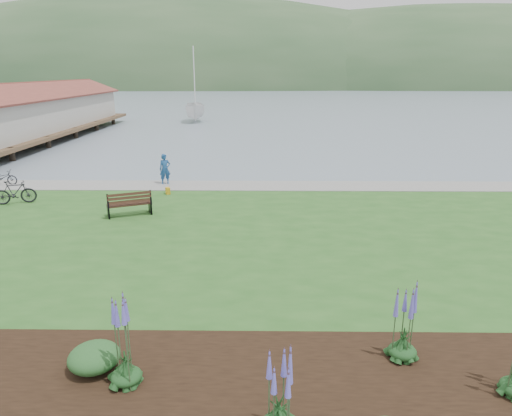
{
  "coord_description": "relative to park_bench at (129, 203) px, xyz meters",
  "views": [
    {
      "loc": [
        2.06,
        -17.21,
        6.42
      ],
      "look_at": [
        1.83,
        -0.24,
        1.3
      ],
      "focal_mm": 32.0,
      "sensor_mm": 36.0,
      "label": 1
    }
  ],
  "objects": [
    {
      "name": "lawn",
      "position": [
        3.63,
        -3.49,
        -0.76
      ],
      "size": [
        34.0,
        20.0,
        0.4
      ],
      "primitive_type": "cube",
      "color": "#26571E",
      "rests_on": "ground"
    },
    {
      "name": "bicycle_b",
      "position": [
        -5.9,
        1.81,
        -0.01
      ],
      "size": [
        1.13,
        1.91,
        1.11
      ],
      "primitive_type": "imported",
      "rotation": [
        0.0,
        0.0,
        1.92
      ],
      "color": "black",
      "rests_on": "lawn"
    },
    {
      "name": "park_bench",
      "position": [
        0.0,
        0.0,
        0.0
      ],
      "size": [
        1.97,
        1.4,
        1.13
      ],
      "rotation": [
        0.0,
        0.0,
        0.4
      ],
      "color": "black",
      "rests_on": "lawn"
    },
    {
      "name": "bicycle_a",
      "position": [
        -8.55,
        5.48,
        -0.15
      ],
      "size": [
        0.7,
        1.61,
        0.82
      ],
      "primitive_type": "imported",
      "rotation": [
        0.0,
        0.0,
        1.67
      ],
      "color": "black",
      "rests_on": "lawn"
    },
    {
      "name": "shrub_0",
      "position": [
        2.21,
        -10.58,
        -0.26
      ],
      "size": [
        1.07,
        1.07,
        0.54
      ],
      "primitive_type": "ellipsoid",
      "color": "#1E4C21",
      "rests_on": "garden_bed"
    },
    {
      "name": "ground",
      "position": [
        3.63,
        -1.49,
        -0.96
      ],
      "size": [
        600.0,
        600.0,
        0.0
      ],
      "primitive_type": "plane",
      "color": "slate",
      "rests_on": "ground"
    },
    {
      "name": "pier_pavilion",
      "position": [
        -16.37,
        26.03,
        1.68
      ],
      "size": [
        8.0,
        36.0,
        5.4
      ],
      "color": "#4C3826",
      "rests_on": "ground"
    },
    {
      "name": "garden_bed",
      "position": [
        6.63,
        -11.29,
        -0.54
      ],
      "size": [
        24.0,
        4.4,
        0.04
      ],
      "primitive_type": "cube",
      "color": "black",
      "rests_on": "lawn"
    },
    {
      "name": "pannier",
      "position": [
        0.9,
        3.69,
        -0.4
      ],
      "size": [
        0.3,
        0.36,
        0.33
      ],
      "primitive_type": "cube",
      "rotation": [
        0.0,
        0.0,
        0.39
      ],
      "color": "gold",
      "rests_on": "lawn"
    },
    {
      "name": "person",
      "position": [
        0.36,
        5.79,
        0.42
      ],
      "size": [
        0.84,
        0.72,
        1.97
      ],
      "primitive_type": "imported",
      "rotation": [
        0.0,
        0.0,
        0.37
      ],
      "color": "navy",
      "rests_on": "lawn"
    },
    {
      "name": "shoreline_path",
      "position": [
        3.63,
        5.41,
        -0.55
      ],
      "size": [
        34.0,
        2.2,
        0.03
      ],
      "primitive_type": "cube",
      "color": "gray",
      "rests_on": "lawn"
    },
    {
      "name": "echium_1",
      "position": [
        8.74,
        -10.1,
        0.26
      ],
      "size": [
        0.62,
        0.62,
        1.95
      ],
      "color": "#153C19",
      "rests_on": "garden_bed"
    },
    {
      "name": "far_hillside",
      "position": [
        23.63,
        168.51,
        -0.96
      ],
      "size": [
        580.0,
        80.0,
        38.0
      ],
      "primitive_type": null,
      "color": "#30512D",
      "rests_on": "ground"
    },
    {
      "name": "echium_0",
      "position": [
        5.99,
        -12.29,
        0.22
      ],
      "size": [
        0.62,
        0.62,
        1.78
      ],
      "color": "#153C19",
      "rests_on": "garden_bed"
    },
    {
      "name": "sailboat",
      "position": [
        -2.99,
        41.59,
        -0.96
      ],
      "size": [
        12.7,
        12.88,
        29.92
      ],
      "primitive_type": "imported",
      "rotation": [
        0.0,
        0.0,
        0.12
      ],
      "color": "silver",
      "rests_on": "ground"
    },
    {
      "name": "echium_4",
      "position": [
        3.01,
        -11.03,
        0.5
      ],
      "size": [
        0.62,
        0.62,
        2.37
      ],
      "color": "#153C19",
      "rests_on": "garden_bed"
    }
  ]
}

